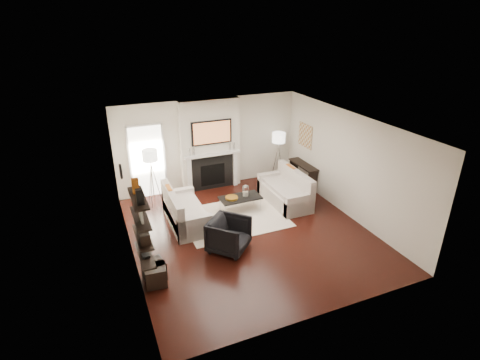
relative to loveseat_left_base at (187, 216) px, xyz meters
name	(u,v)px	position (x,y,z in m)	size (l,w,h in m)	color
room_envelope	(250,182)	(1.30, -1.00, 1.14)	(6.00, 6.00, 6.00)	black
chimney_breast	(210,145)	(1.30, 1.87, 1.14)	(1.80, 0.25, 2.70)	silver
fireplace_surround	(213,173)	(1.30, 1.74, 0.31)	(1.30, 0.02, 1.04)	black
firebox	(213,175)	(1.30, 1.73, 0.24)	(0.75, 0.02, 0.65)	black
mantel_pilaster_l	(190,176)	(0.58, 1.71, 0.34)	(0.12, 0.08, 1.10)	white
mantel_pilaster_r	(235,168)	(2.02, 1.71, 0.34)	(0.12, 0.08, 1.10)	white
mantel_shelf	(213,154)	(1.30, 1.69, 0.91)	(1.70, 0.18, 0.07)	white
tv_body	(212,132)	(1.30, 1.71, 1.57)	(1.20, 0.06, 0.70)	black
tv_screen	(212,133)	(1.30, 1.68, 1.57)	(1.10, 0.01, 0.62)	#BF723F
candlestick_l_tall	(194,151)	(0.75, 1.70, 1.09)	(0.04, 0.04, 0.30)	silver
candlestick_l_short	(190,152)	(0.62, 1.70, 1.06)	(0.04, 0.04, 0.24)	silver
candlestick_r_tall	(230,146)	(1.85, 1.70, 1.09)	(0.04, 0.04, 0.30)	silver
candlestick_r_short	(234,146)	(1.98, 1.70, 1.06)	(0.04, 0.04, 0.24)	silver
hallway_panel	(147,162)	(-0.55, 1.98, 0.84)	(0.90, 0.02, 2.10)	white
door_trim_l	(130,165)	(-1.03, 1.96, 0.84)	(0.06, 0.06, 2.16)	white
door_trim_r	(164,160)	(-0.07, 1.96, 0.84)	(0.06, 0.06, 2.16)	white
door_trim_top	(144,125)	(-0.55, 1.96, 1.92)	(1.02, 0.06, 0.06)	white
rug	(234,218)	(1.20, -0.21, -0.20)	(2.60, 2.00, 0.01)	beige
loveseat_left_base	(187,216)	(0.00, 0.00, 0.00)	(0.85, 1.80, 0.42)	beige
loveseat_left_back	(173,207)	(-0.33, 0.00, 0.32)	(0.18, 1.80, 0.80)	beige
loveseat_left_arm_n	(196,228)	(0.00, -0.81, 0.09)	(0.85, 0.18, 0.60)	beige
loveseat_left_arm_s	(179,199)	(0.00, 0.81, 0.09)	(0.85, 0.18, 0.60)	beige
loveseat_left_cushion	(188,207)	(0.05, 0.00, 0.26)	(0.63, 1.44, 0.10)	beige
pillow_left_orange	(169,195)	(-0.33, 0.30, 0.52)	(0.10, 0.42, 0.42)	#BA5D16
pillow_left_charcoal	(175,206)	(-0.33, -0.30, 0.51)	(0.10, 0.40, 0.40)	black
loveseat_right_base	(284,196)	(2.85, 0.07, 0.00)	(0.85, 1.80, 0.42)	beige
loveseat_right_back	(295,183)	(3.18, 0.07, 0.32)	(0.18, 1.80, 0.80)	beige
loveseat_right_arm_n	(299,205)	(2.85, -0.74, 0.09)	(0.85, 0.18, 0.60)	beige
loveseat_right_arm_s	(271,182)	(2.85, 0.88, 0.09)	(0.85, 0.18, 0.60)	beige
loveseat_right_cushion	(283,188)	(2.80, 0.07, 0.26)	(0.63, 1.44, 0.10)	beige
pillow_right_orange	(290,173)	(3.18, 0.37, 0.52)	(0.10, 0.42, 0.42)	#BA5D16
pillow_right_charcoal	(301,181)	(3.18, -0.23, 0.51)	(0.10, 0.40, 0.40)	black
coffee_table	(240,198)	(1.51, 0.08, 0.19)	(1.10, 0.55, 0.04)	black
coffee_leg_nw	(226,212)	(1.01, -0.14, -0.02)	(0.02, 0.02, 0.38)	silver
coffee_leg_ne	(261,205)	(2.01, -0.14, -0.02)	(0.02, 0.02, 0.38)	silver
coffee_leg_sw	(220,204)	(1.01, 0.30, -0.02)	(0.02, 0.02, 0.38)	silver
coffee_leg_se	(254,198)	(2.01, 0.30, -0.02)	(0.02, 0.02, 0.38)	silver
hurricane_glass	(246,191)	(1.66, 0.08, 0.35)	(0.17, 0.17, 0.30)	white
hurricane_candle	(246,194)	(1.66, 0.08, 0.29)	(0.09, 0.09, 0.14)	white
copper_bowl	(232,198)	(1.26, 0.08, 0.24)	(0.33, 0.33, 0.06)	#9D691A
armchair	(229,234)	(0.57, -1.49, 0.21)	(0.81, 0.76, 0.83)	black
lamp_left_post	(153,184)	(-0.55, 1.39, 0.39)	(0.02, 0.02, 1.20)	silver
lamp_left_shade	(150,155)	(-0.55, 1.39, 1.24)	(0.40, 0.40, 0.30)	white
lamp_left_leg_a	(157,184)	(-0.44, 1.39, 0.39)	(0.02, 0.02, 1.25)	silver
lamp_left_leg_b	(150,183)	(-0.61, 1.48, 0.39)	(0.02, 0.02, 1.25)	silver
lamp_left_leg_c	(151,186)	(-0.61, 1.29, 0.39)	(0.02, 0.02, 1.25)	silver
lamp_right_post	(278,164)	(3.35, 1.46, 0.39)	(0.02, 0.02, 1.20)	silver
lamp_right_shade	(279,138)	(3.35, 1.46, 1.24)	(0.40, 0.40, 0.30)	white
lamp_right_leg_a	(281,163)	(3.46, 1.46, 0.39)	(0.02, 0.02, 1.25)	silver
lamp_right_leg_b	(275,163)	(3.29, 1.55, 0.39)	(0.02, 0.02, 1.25)	silver
lamp_right_leg_c	(277,165)	(3.29, 1.36, 0.39)	(0.02, 0.02, 1.25)	silver
console_top	(303,165)	(3.87, 0.79, 0.52)	(0.35, 1.20, 0.04)	black
console_leg_n	(312,183)	(3.87, 0.24, 0.14)	(0.30, 0.04, 0.71)	black
console_leg_s	(294,170)	(3.87, 1.34, 0.14)	(0.30, 0.04, 0.71)	black
wall_art	(305,136)	(4.03, 1.05, 1.34)	(0.03, 0.70, 0.70)	tan
shelf_bottom	(145,255)	(-1.32, -2.00, 0.49)	(0.25, 1.00, 0.04)	black
shelf_lower	(143,237)	(-1.32, -2.00, 0.89)	(0.25, 1.00, 0.04)	black
shelf_upper	(141,218)	(-1.32, -2.00, 1.29)	(0.25, 1.00, 0.04)	black
shelf_top	(138,198)	(-1.32, -2.00, 1.69)	(0.25, 1.00, 0.04)	black
decor_magfile_a	(140,197)	(-1.32, -2.29, 1.85)	(0.12, 0.10, 0.28)	black
decor_magfile_b	(135,186)	(-1.32, -1.81, 1.85)	(0.12, 0.10, 0.28)	#BA5D16
decor_frame_a	(141,215)	(-1.32, -2.13, 1.42)	(0.04, 0.30, 0.22)	white
decor_frame_b	(137,205)	(-1.32, -1.69, 1.40)	(0.04, 0.22, 0.18)	black
decor_wine_rack	(144,238)	(-1.32, -2.25, 1.01)	(0.18, 0.25, 0.20)	black
decor_box_small	(141,230)	(-1.32, -1.87, 0.97)	(0.15, 0.12, 0.12)	black
decor_books	(146,255)	(-1.32, -2.08, 0.53)	(0.14, 0.20, 0.05)	black
decor_box_tall	(142,241)	(-1.32, -1.69, 0.60)	(0.10, 0.10, 0.18)	white
clock_rim	(121,171)	(-1.43, -0.10, 1.49)	(0.34, 0.34, 0.04)	black
clock_face	(122,171)	(-1.41, -0.10, 1.49)	(0.29, 0.29, 0.01)	white
ottoman_near	(154,270)	(-1.17, -1.87, -0.01)	(0.40, 0.40, 0.40)	black
ottoman_far	(156,275)	(-1.17, -2.04, -0.01)	(0.40, 0.40, 0.40)	black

